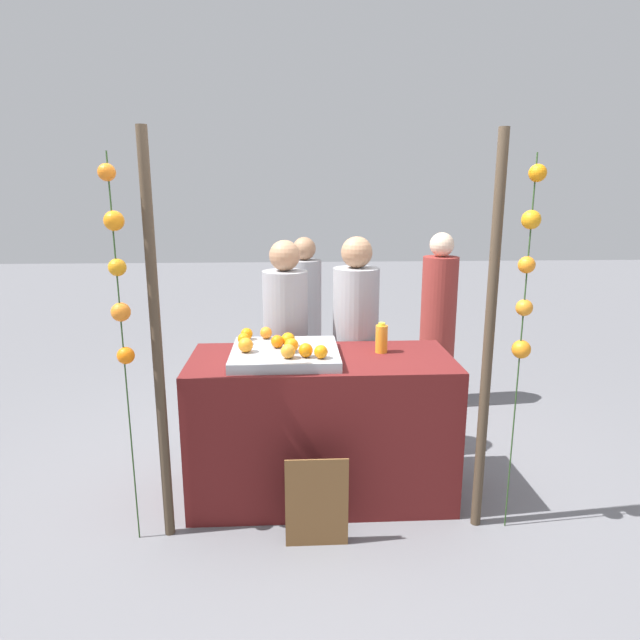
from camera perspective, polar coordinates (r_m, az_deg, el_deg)
The scene contains 23 objects.
ground_plane at distance 3.71m, azimuth 0.13°, elevation -17.53°, with size 24.00×24.00×0.00m, color slate.
stall_counter at distance 3.50m, azimuth 0.13°, elevation -11.09°, with size 1.62×0.71×0.91m, color #5B1919.
orange_tray at distance 3.31m, azimuth -3.69°, elevation -3.56°, with size 0.64×0.60×0.06m, color #9EA0A5.
orange_0 at distance 3.13m, azimuth -1.51°, elevation -3.19°, with size 0.08×0.08×0.08m, color orange.
orange_1 at distance 3.35m, azimuth -3.37°, elevation -2.04°, with size 0.09×0.09×0.09m, color orange.
orange_2 at distance 3.11m, azimuth -3.36°, elevation -3.28°, with size 0.08×0.08×0.08m, color orange.
orange_3 at distance 3.42m, azimuth -8.03°, elevation -1.96°, with size 0.07×0.07×0.07m, color orange.
orange_4 at distance 3.32m, azimuth -4.50°, elevation -2.26°, with size 0.08×0.08×0.08m, color orange.
orange_5 at distance 3.10m, azimuth 0.09°, elevation -3.35°, with size 0.08×0.08×0.08m, color orange.
orange_6 at distance 3.54m, azimuth -5.68°, elevation -1.34°, with size 0.08×0.08×0.08m, color orange.
orange_7 at distance 3.23m, azimuth -3.02°, elevation -2.65°, with size 0.08×0.08×0.08m, color orange.
orange_8 at distance 3.53m, azimuth -7.69°, elevation -1.45°, with size 0.08×0.08×0.08m, color orange.
orange_9 at distance 3.25m, azimuth -7.81°, elevation -2.62°, with size 0.09×0.09×0.09m, color orange.
juice_bottle at distance 3.44m, azimuth 6.47°, elevation -1.94°, with size 0.08×0.08×0.19m.
chalkboard_sign at distance 3.11m, azimuth -0.34°, elevation -18.66°, with size 0.34×0.03×0.53m.
vendor_left at distance 3.92m, azimuth -3.58°, elevation -4.02°, with size 0.32×0.32×1.58m.
vendor_right at distance 3.91m, azimuth 3.71°, elevation -3.91°, with size 0.32×0.32×1.61m.
crowd_person_0 at distance 4.99m, azimuth 12.25°, elevation -0.65°, with size 0.31×0.31×1.56m.
crowd_person_1 at distance 4.97m, azimuth -1.61°, elevation -0.65°, with size 0.30×0.30×1.52m.
canopy_post_left at distance 2.98m, azimuth -16.73°, elevation -2.69°, with size 0.06×0.06×2.22m, color #473828.
canopy_post_right at distance 3.08m, azimuth 17.27°, elevation -2.20°, with size 0.06×0.06×2.22m, color #473828.
garland_strand_left at distance 2.92m, azimuth -20.47°, elevation 4.68°, with size 0.11×0.11×2.09m.
garland_strand_right at distance 3.04m, azimuth 20.93°, elevation 4.74°, with size 0.11×0.11×2.09m.
Camera 1 is at (-0.18, -3.18, 1.90)m, focal length 30.50 mm.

